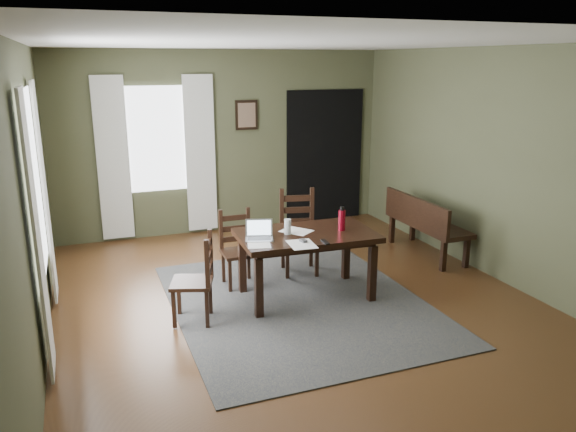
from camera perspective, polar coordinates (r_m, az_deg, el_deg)
name	(u,v)px	position (r m, az deg, el deg)	size (l,w,h in m)	color
ground	(298,303)	(6.15, 1.01, -8.85)	(5.00, 6.00, 0.01)	#492C16
room_shell	(299,136)	(5.65, 1.09, 8.09)	(5.02, 6.02, 2.71)	#484C31
rug	(298,302)	(6.15, 1.01, -8.76)	(2.60, 3.20, 0.01)	#383838
dining_table	(306,241)	(6.08, 1.86, -2.52)	(1.50, 0.94, 0.73)	black
chair_end	(197,280)	(5.64, -9.26, -6.42)	(0.50, 0.50, 0.90)	black
chair_back_left	(238,249)	(6.51, -5.10, -3.38)	(0.39, 0.39, 0.88)	black
chair_back_right	(299,233)	(6.87, 1.11, -1.72)	(0.53, 0.53, 1.01)	black
bench	(424,221)	(7.68, 13.61, -0.45)	(0.46, 1.43, 0.80)	black
laptop	(259,234)	(5.84, -2.95, -1.82)	(0.34, 0.30, 0.19)	#B7B7BC
computer_mouse	(303,241)	(5.73, 1.55, -2.54)	(0.05, 0.08, 0.03)	#3F3F42
tv_remote	(325,242)	(5.72, 3.79, -2.65)	(0.04, 0.16, 0.02)	black
drinking_glass	(288,227)	(5.98, -0.04, -1.09)	(0.07, 0.07, 0.16)	silver
water_bottle	(342,220)	(6.13, 5.49, -0.36)	(0.09, 0.09, 0.26)	#A00C22
paper_a	(259,244)	(5.68, -2.97, -2.85)	(0.23, 0.30, 0.00)	white
paper_c	(296,231)	(6.10, 0.86, -1.53)	(0.24, 0.32, 0.00)	white
paper_e	(302,244)	(5.66, 1.41, -2.89)	(0.25, 0.33, 0.00)	white
window_left	(35,186)	(5.52, -24.34, 2.82)	(0.01, 1.30, 1.70)	white
window_back	(156,139)	(8.31, -13.22, 7.60)	(1.00, 0.01, 1.50)	white
curtain_left_near	(37,238)	(4.78, -24.12, -2.05)	(0.03, 0.48, 2.30)	silver
curtain_left_far	(45,193)	(6.37, -23.48, 2.13)	(0.03, 0.48, 2.30)	silver
curtain_back_left	(113,159)	(8.26, -17.36, 5.50)	(0.44, 0.03, 2.30)	silver
curtain_back_right	(200,154)	(8.42, -8.90, 6.20)	(0.44, 0.03, 2.30)	silver
framed_picture	(246,115)	(8.56, -4.24, 10.20)	(0.34, 0.03, 0.44)	black
doorway_back	(325,156)	(9.11, 3.74, 6.08)	(1.30, 0.03, 2.10)	black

